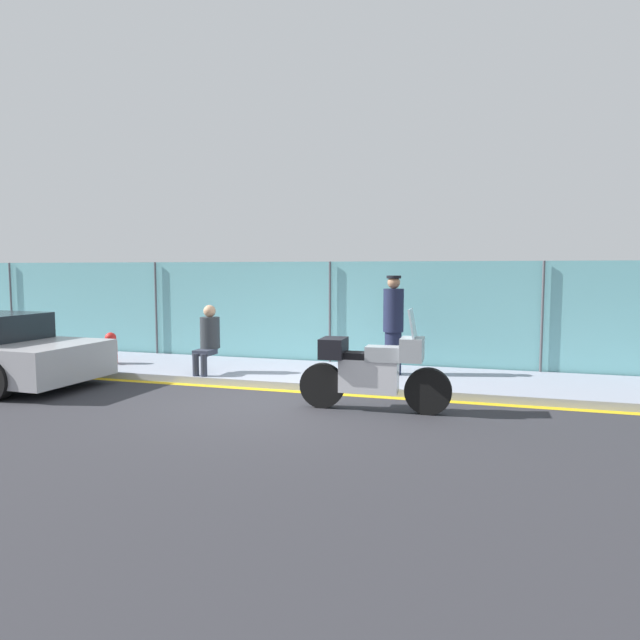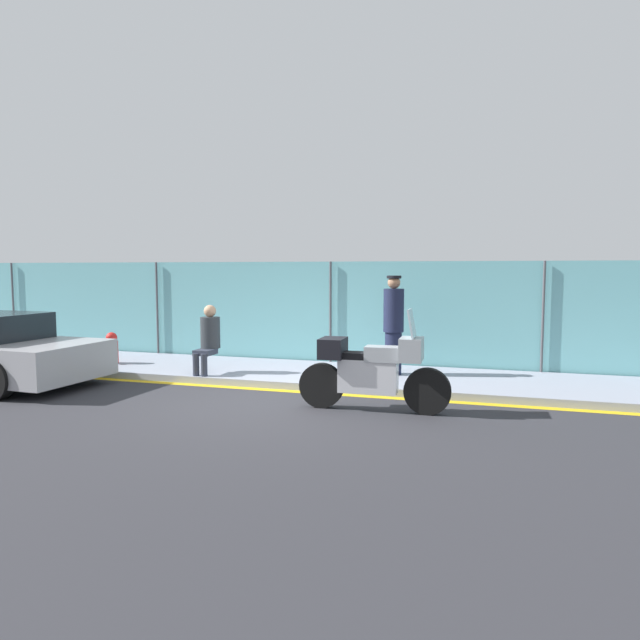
{
  "view_description": "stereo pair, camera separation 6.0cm",
  "coord_description": "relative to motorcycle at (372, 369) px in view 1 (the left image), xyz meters",
  "views": [
    {
      "loc": [
        3.26,
        -8.33,
        2.1
      ],
      "look_at": [
        0.36,
        1.34,
        1.2
      ],
      "focal_mm": 32.0,
      "sensor_mm": 36.0,
      "label": 1
    },
    {
      "loc": [
        3.32,
        -8.31,
        2.1
      ],
      "look_at": [
        0.36,
        1.34,
        1.2
      ],
      "focal_mm": 32.0,
      "sensor_mm": 36.0,
      "label": 2
    }
  ],
  "objects": [
    {
      "name": "ground_plane",
      "position": [
        -1.61,
        0.13,
        -0.62
      ],
      "size": [
        120.0,
        120.0,
        0.0
      ],
      "primitive_type": "plane",
      "color": "#2D2D33"
    },
    {
      "name": "curb_paint_stripe",
      "position": [
        -1.61,
        0.92,
        -0.62
      ],
      "size": [
        31.33,
        0.18,
        0.01
      ],
      "color": "gold",
      "rests_on": "ground_plane"
    },
    {
      "name": "sidewalk",
      "position": [
        -1.61,
        2.21,
        -0.56
      ],
      "size": [
        31.33,
        2.41,
        0.13
      ],
      "color": "#8E93A3",
      "rests_on": "ground_plane"
    },
    {
      "name": "officer_standing",
      "position": [
        -0.08,
        2.33,
        0.46
      ],
      "size": [
        0.38,
        0.38,
        1.85
      ],
      "color": "#191E38",
      "rests_on": "sidewalk"
    },
    {
      "name": "motorcycle",
      "position": [
        0.0,
        0.0,
        0.0
      ],
      "size": [
        2.27,
        0.53,
        1.53
      ],
      "rotation": [
        0.0,
        0.0,
        0.03
      ],
      "color": "black",
      "rests_on": "ground_plane"
    },
    {
      "name": "fire_hydrant",
      "position": [
        -5.94,
        1.85,
        -0.17
      ],
      "size": [
        0.26,
        0.32,
        0.65
      ],
      "color": "red",
      "rests_on": "sidewalk"
    },
    {
      "name": "person_seated_on_curb",
      "position": [
        -3.46,
        1.47,
        0.22
      ],
      "size": [
        0.37,
        0.67,
        1.29
      ],
      "color": "#2D3342",
      "rests_on": "sidewalk"
    },
    {
      "name": "storefront_fence",
      "position": [
        -1.61,
        3.51,
        0.51
      ],
      "size": [
        29.77,
        0.17,
        2.26
      ],
      "color": "#6BB2B7",
      "rests_on": "ground_plane"
    }
  ]
}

